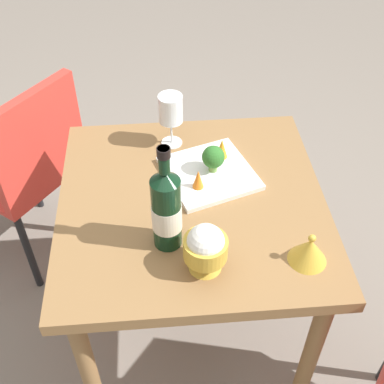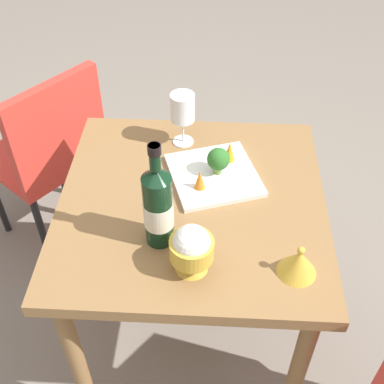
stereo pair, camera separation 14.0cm
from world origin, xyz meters
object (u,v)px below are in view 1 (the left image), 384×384
Objects in this scene: carrot_garnish_left at (198,179)px; wine_bottle at (166,209)px; rice_bowl_lid at (309,250)px; carrot_garnish_right at (222,148)px; rice_bowl at (205,248)px; serving_plate at (209,173)px; chair_near_window at (31,162)px; wine_glass at (171,110)px; broccoli_floret at (213,157)px.

wine_bottle is at bearing 152.64° from carrot_garnish_left.
rice_bowl_lid reaches higher than carrot_garnish_right.
carrot_garnish_right reaches higher than carrot_garnish_left.
serving_plate is at bearing -8.01° from rice_bowl.
rice_bowl_lid is 0.32× the size of serving_plate.
chair_near_window reaches higher than carrot_garnish_left.
wine_glass is at bearing -72.73° from chair_near_window.
wine_bottle reaches higher than serving_plate.
carrot_garnish_right is at bearing -29.82° from wine_bottle.
wine_bottle is at bearing 175.52° from wine_glass.
carrot_garnish_right is at bearing -33.18° from carrot_garnish_left.
rice_bowl is (-0.09, -0.09, -0.05)m from wine_bottle.
carrot_garnish_left is 0.16m from carrot_garnish_right.
chair_near_window reaches higher than serving_plate.
rice_bowl is (-0.71, -0.59, 0.29)m from chair_near_window.
wine_glass is 0.52m from rice_bowl.
wine_glass is at bearing 35.44° from broccoli_floret.
wine_bottle is 0.23m from carrot_garnish_left.
rice_bowl is 1.65× the size of broccoli_floret.
serving_plate is at bearing -28.49° from wine_bottle.
rice_bowl_lid is 0.41m from serving_plate.
wine_bottle reaches higher than carrot_garnish_left.
carrot_garnish_right is (0.13, -0.08, 0.00)m from carrot_garnish_left.
rice_bowl reaches higher than serving_plate.
carrot_garnish_right is (0.07, -0.04, 0.04)m from serving_plate.
rice_bowl is 2.33× the size of carrot_garnish_left.
serving_plate is (0.34, 0.21, -0.03)m from rice_bowl_lid.
rice_bowl_lid is 1.64× the size of carrot_garnish_left.
broccoli_floret reaches higher than carrot_garnish_left.
chair_near_window is 4.75× the size of wine_glass.
serving_plate is at bearing 145.30° from carrot_garnish_right.
wine_glass is at bearing 55.81° from carrot_garnish_right.
wine_bottle is at bearing 75.58° from rice_bowl_lid.
rice_bowl_lid is 0.44m from carrot_garnish_right.
wine_glass is 0.23m from serving_plate.
serving_plate is (0.34, -0.05, -0.07)m from rice_bowl.
serving_plate is at bearing 31.98° from rice_bowl_lid.
wine_bottle is 4.77× the size of carrot_garnish_right.
rice_bowl is 0.35m from broccoli_floret.
wine_bottle is 0.31m from serving_plate.
carrot_garnish_left is at bearing 148.39° from serving_plate.
chair_near_window is 0.78m from carrot_garnish_left.
chair_near_window is at bearing 60.05° from serving_plate.
carrot_garnish_left is at bearing 143.39° from broccoli_floret.
wine_glass is 0.61m from rice_bowl_lid.
chair_near_window is at bearing 66.13° from carrot_garnish_right.
chair_near_window is at bearing 39.56° from rice_bowl.
broccoli_floret reaches higher than carrot_garnish_right.
carrot_garnish_left is at bearing -88.04° from chair_near_window.
wine_bottle is 5.20× the size of carrot_garnish_left.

